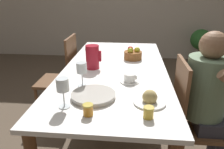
{
  "coord_description": "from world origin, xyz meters",
  "views": [
    {
      "loc": [
        0.15,
        -1.85,
        1.44
      ],
      "look_at": [
        0.0,
        -0.29,
        0.83
      ],
      "focal_mm": 35.0,
      "sensor_mm": 36.0,
      "label": 1
    }
  ],
  "objects_px": {
    "chair_person_side": "(193,118)",
    "red_pitcher": "(92,57)",
    "wine_glass_juice": "(63,86)",
    "jam_jar_red": "(149,112)",
    "jam_jar_amber": "(88,109)",
    "bread_plate": "(150,99)",
    "teacup_near_person": "(130,79)",
    "potted_plant": "(201,42)",
    "wine_glass_water": "(82,69)",
    "serving_tray": "(93,95)",
    "person_seated": "(210,97)",
    "chair_opposite": "(63,76)",
    "fruit_bowl": "(133,54)"
  },
  "relations": [
    {
      "from": "person_seated",
      "to": "teacup_near_person",
      "type": "xyz_separation_m",
      "value": [
        -0.59,
        0.04,
        0.1
      ]
    },
    {
      "from": "serving_tray",
      "to": "potted_plant",
      "type": "distance_m",
      "value": 3.54
    },
    {
      "from": "chair_person_side",
      "to": "red_pitcher",
      "type": "distance_m",
      "value": 0.97
    },
    {
      "from": "chair_person_side",
      "to": "bread_plate",
      "type": "xyz_separation_m",
      "value": [
        -0.37,
        -0.28,
        0.3
      ]
    },
    {
      "from": "wine_glass_water",
      "to": "potted_plant",
      "type": "relative_size",
      "value": 0.25
    },
    {
      "from": "fruit_bowl",
      "to": "potted_plant",
      "type": "xyz_separation_m",
      "value": [
        1.34,
        2.28,
        -0.36
      ]
    },
    {
      "from": "serving_tray",
      "to": "red_pitcher",
      "type": "bearing_deg",
      "value": 100.48
    },
    {
      "from": "teacup_near_person",
      "to": "potted_plant",
      "type": "height_order",
      "value": "teacup_near_person"
    },
    {
      "from": "wine_glass_water",
      "to": "potted_plant",
      "type": "bearing_deg",
      "value": 60.22
    },
    {
      "from": "chair_opposite",
      "to": "jam_jar_amber",
      "type": "height_order",
      "value": "chair_opposite"
    },
    {
      "from": "wine_glass_water",
      "to": "jam_jar_amber",
      "type": "xyz_separation_m",
      "value": [
        0.12,
        -0.38,
        -0.1
      ]
    },
    {
      "from": "serving_tray",
      "to": "wine_glass_juice",
      "type": "bearing_deg",
      "value": -138.03
    },
    {
      "from": "teacup_near_person",
      "to": "wine_glass_juice",
      "type": "bearing_deg",
      "value": -132.83
    },
    {
      "from": "person_seated",
      "to": "potted_plant",
      "type": "distance_m",
      "value": 3.02
    },
    {
      "from": "teacup_near_person",
      "to": "potted_plant",
      "type": "bearing_deg",
      "value": 64.64
    },
    {
      "from": "serving_tray",
      "to": "bread_plate",
      "type": "bearing_deg",
      "value": -6.57
    },
    {
      "from": "wine_glass_juice",
      "to": "jam_jar_red",
      "type": "xyz_separation_m",
      "value": [
        0.5,
        -0.07,
        -0.1
      ]
    },
    {
      "from": "chair_person_side",
      "to": "chair_opposite",
      "type": "distance_m",
      "value": 1.48
    },
    {
      "from": "fruit_bowl",
      "to": "red_pitcher",
      "type": "bearing_deg",
      "value": -139.31
    },
    {
      "from": "jam_jar_red",
      "to": "teacup_near_person",
      "type": "bearing_deg",
      "value": 102.85
    },
    {
      "from": "serving_tray",
      "to": "potted_plant",
      "type": "bearing_deg",
      "value": 63.17
    },
    {
      "from": "red_pitcher",
      "to": "potted_plant",
      "type": "height_order",
      "value": "red_pitcher"
    },
    {
      "from": "jam_jar_amber",
      "to": "teacup_near_person",
      "type": "bearing_deg",
      "value": 65.45
    },
    {
      "from": "potted_plant",
      "to": "person_seated",
      "type": "bearing_deg",
      "value": -104.8
    },
    {
      "from": "red_pitcher",
      "to": "jam_jar_amber",
      "type": "bearing_deg",
      "value": -81.83
    },
    {
      "from": "person_seated",
      "to": "wine_glass_water",
      "type": "relative_size",
      "value": 6.55
    },
    {
      "from": "red_pitcher",
      "to": "bread_plate",
      "type": "xyz_separation_m",
      "value": [
        0.46,
        -0.6,
        -0.08
      ]
    },
    {
      "from": "person_seated",
      "to": "chair_person_side",
      "type": "bearing_deg",
      "value": -93.37
    },
    {
      "from": "bread_plate",
      "to": "jam_jar_red",
      "type": "distance_m",
      "value": 0.17
    },
    {
      "from": "jam_jar_amber",
      "to": "potted_plant",
      "type": "relative_size",
      "value": 0.09
    },
    {
      "from": "bread_plate",
      "to": "wine_glass_water",
      "type": "bearing_deg",
      "value": 155.72
    },
    {
      "from": "bread_plate",
      "to": "potted_plant",
      "type": "xyz_separation_m",
      "value": [
        1.23,
        3.19,
        -0.34
      ]
    },
    {
      "from": "person_seated",
      "to": "teacup_near_person",
      "type": "relative_size",
      "value": 8.09
    },
    {
      "from": "bread_plate",
      "to": "wine_glass_juice",
      "type": "bearing_deg",
      "value": -169.4
    },
    {
      "from": "red_pitcher",
      "to": "jam_jar_red",
      "type": "height_order",
      "value": "red_pitcher"
    },
    {
      "from": "red_pitcher",
      "to": "person_seated",
      "type": "bearing_deg",
      "value": -19.3
    },
    {
      "from": "chair_opposite",
      "to": "jam_jar_red",
      "type": "bearing_deg",
      "value": -143.96
    },
    {
      "from": "wine_glass_juice",
      "to": "bread_plate",
      "type": "xyz_separation_m",
      "value": [
        0.51,
        0.1,
        -0.11
      ]
    },
    {
      "from": "person_seated",
      "to": "red_pitcher",
      "type": "xyz_separation_m",
      "value": [
        -0.93,
        0.32,
        0.18
      ]
    },
    {
      "from": "chair_opposite",
      "to": "red_pitcher",
      "type": "distance_m",
      "value": 0.73
    },
    {
      "from": "jam_jar_amber",
      "to": "fruit_bowl",
      "type": "height_order",
      "value": "fruit_bowl"
    },
    {
      "from": "wine_glass_juice",
      "to": "jam_jar_red",
      "type": "relative_size",
      "value": 2.77
    },
    {
      "from": "chair_opposite",
      "to": "bread_plate",
      "type": "xyz_separation_m",
      "value": [
        0.9,
        -1.05,
        0.3
      ]
    },
    {
      "from": "bread_plate",
      "to": "potted_plant",
      "type": "bearing_deg",
      "value": 68.88
    },
    {
      "from": "jam_jar_amber",
      "to": "bread_plate",
      "type": "bearing_deg",
      "value": 25.98
    },
    {
      "from": "chair_person_side",
      "to": "teacup_near_person",
      "type": "xyz_separation_m",
      "value": [
        -0.5,
        0.04,
        0.3
      ]
    },
    {
      "from": "wine_glass_water",
      "to": "jam_jar_red",
      "type": "bearing_deg",
      "value": -40.03
    },
    {
      "from": "potted_plant",
      "to": "wine_glass_water",
      "type": "bearing_deg",
      "value": -119.78
    },
    {
      "from": "jam_jar_red",
      "to": "fruit_bowl",
      "type": "bearing_deg",
      "value": 94.87
    },
    {
      "from": "person_seated",
      "to": "potted_plant",
      "type": "height_order",
      "value": "person_seated"
    }
  ]
}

